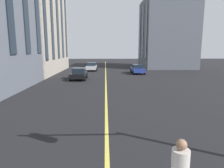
{
  "coord_description": "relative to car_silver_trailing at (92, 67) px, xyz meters",
  "views": [
    {
      "loc": [
        -0.64,
        0.04,
        3.63
      ],
      "look_at": [
        10.3,
        -0.33,
        1.73
      ],
      "focal_mm": 31.73,
      "sensor_mm": 36.0,
      "label": 1
    }
  ],
  "objects": [
    {
      "name": "building_left_far",
      "position": [
        -2.53,
        10.1,
        7.36
      ],
      "size": [
        16.6,
        10.25,
        16.11
      ],
      "color": "#A89E8E",
      "rests_on": "ground_plane"
    },
    {
      "name": "car_blue_near",
      "position": [
        -4.7,
        -7.36,
        0.0
      ],
      "size": [
        3.9,
        1.89,
        1.4
      ],
      "color": "navy",
      "rests_on": "ground_plane"
    },
    {
      "name": "building_right_near",
      "position": [
        5.42,
        -14.71,
        5.95
      ],
      "size": [
        10.3,
        9.62,
        13.3
      ],
      "color": "#565B66",
      "rests_on": "ground_plane"
    },
    {
      "name": "car_black_parked_b",
      "position": [
        -10.4,
        0.84,
        0.0
      ],
      "size": [
        3.9,
        1.89,
        1.4
      ],
      "color": "black",
      "rests_on": "ground_plane"
    },
    {
      "name": "car_silver_trailing",
      "position": [
        0.0,
        0.0,
        0.0
      ],
      "size": [
        3.9,
        1.89,
        1.4
      ],
      "color": "#B7BABF",
      "rests_on": "ground_plane"
    },
    {
      "name": "lane_centre_line",
      "position": [
        -14.15,
        -2.46,
        -0.7
      ],
      "size": [
        80.0,
        0.16,
        0.01
      ],
      "color": "#D8C64C",
      "rests_on": "ground_plane"
    }
  ]
}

